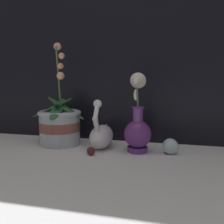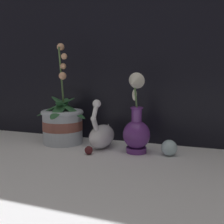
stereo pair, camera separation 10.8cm
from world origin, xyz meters
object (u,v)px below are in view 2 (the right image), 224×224
orchid_potted_plant (63,123)px  glass_sphere (169,148)px  swan_figurine (102,135)px  blue_vase (136,127)px

orchid_potted_plant → glass_sphere: (0.48, -0.03, -0.06)m
swan_figurine → blue_vase: 0.17m
orchid_potted_plant → glass_sphere: orchid_potted_plant is taller
orchid_potted_plant → blue_vase: bearing=-6.4°
orchid_potted_plant → blue_vase: orchid_potted_plant is taller
swan_figurine → glass_sphere: bearing=-3.8°
glass_sphere → swan_figurine: bearing=176.2°
swan_figurine → glass_sphere: 0.29m
swan_figurine → blue_vase: bearing=-9.8°
blue_vase → swan_figurine: bearing=170.2°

